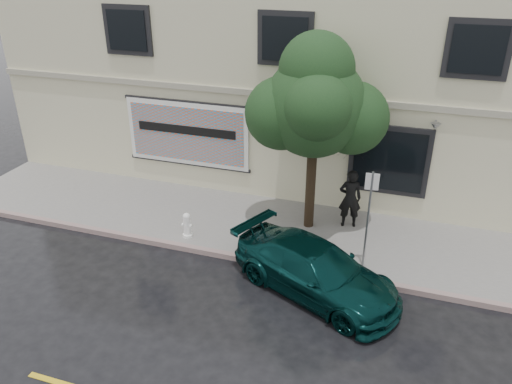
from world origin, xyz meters
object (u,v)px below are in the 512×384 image
(pedestrian, at_px, (350,198))
(car, at_px, (316,270))
(street_tree, at_px, (315,107))
(fire_hydrant, at_px, (187,225))

(pedestrian, bearing_deg, car, 70.17)
(car, xyz_separation_m, street_tree, (-0.79, 2.81, 3.11))
(car, bearing_deg, pedestrian, 19.29)
(car, relative_size, fire_hydrant, 5.83)
(car, distance_m, pedestrian, 3.22)
(street_tree, bearing_deg, pedestrian, 18.37)
(car, height_order, street_tree, street_tree)
(street_tree, bearing_deg, car, -74.31)
(car, xyz_separation_m, pedestrian, (0.30, 3.18, 0.41))
(pedestrian, height_order, street_tree, street_tree)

